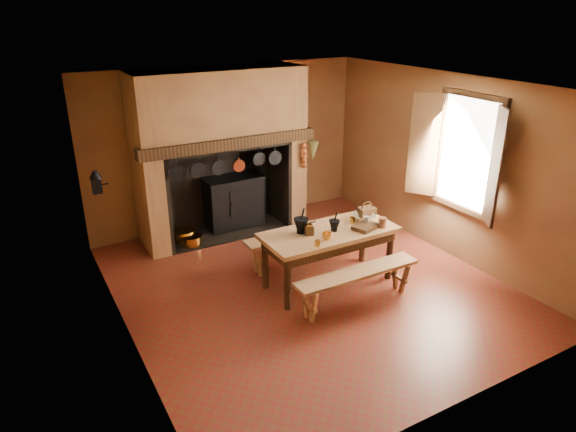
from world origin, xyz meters
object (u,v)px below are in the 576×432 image
object	(u,v)px
bench_front	(357,280)
coffee_grinder	(309,230)
iron_range	(234,201)
wicker_basket	(366,211)
mixing_bowl	(364,217)
work_table	(329,239)

from	to	relation	value
bench_front	coffee_grinder	xyz separation A→B (m)	(-0.32, 0.71, 0.51)
iron_range	wicker_basket	size ratio (longest dim) A/B	6.30
coffee_grinder	mixing_bowl	bearing A→B (deg)	23.60
bench_front	wicker_basket	world-z (taller)	wicker_basket
iron_range	work_table	distance (m)	2.56
wicker_basket	iron_range	bearing A→B (deg)	118.00
iron_range	mixing_bowl	distance (m)	2.66
mixing_bowl	wicker_basket	size ratio (longest dim) A/B	1.29
work_table	mixing_bowl	bearing A→B (deg)	7.06
iron_range	wicker_basket	distance (m)	2.64
work_table	coffee_grinder	xyz separation A→B (m)	(-0.32, 0.03, 0.20)
mixing_bowl	wicker_basket	xyz separation A→B (m)	(0.11, 0.08, 0.04)
coffee_grinder	mixing_bowl	size ratio (longest dim) A/B	0.57
work_table	coffee_grinder	world-z (taller)	coffee_grinder
iron_range	coffee_grinder	world-z (taller)	iron_range
iron_range	bench_front	size ratio (longest dim) A/B	0.89
work_table	wicker_basket	bearing A→B (deg)	12.28
work_table	coffee_grinder	bearing A→B (deg)	174.85
mixing_bowl	wicker_basket	distance (m)	0.15
work_table	bench_front	world-z (taller)	work_table
bench_front	coffee_grinder	distance (m)	0.93
wicker_basket	bench_front	bearing A→B (deg)	-128.66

